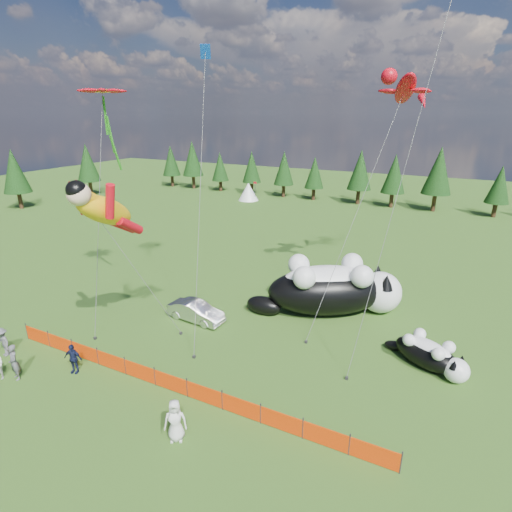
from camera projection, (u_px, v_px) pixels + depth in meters
The scene contains 15 objects.
ground at pixel (204, 360), 22.64m from camera, with size 160.00×160.00×0.00m, color #153309.
safety_fence at pixel (171, 382), 19.94m from camera, with size 22.06×0.06×1.10m.
tree_line at pixel (371, 179), 59.19m from camera, with size 90.00×4.00×8.00m, color black, non-canonical shape.
festival_tents at pixel (448, 210), 51.25m from camera, with size 50.00×3.20×2.80m, color white, non-canonical shape.
cat_large at pixel (333, 288), 27.45m from camera, with size 9.95×7.29×3.92m.
cat_small at pixel (430, 354), 21.69m from camera, with size 4.57×3.16×1.77m.
car at pixel (196, 311), 26.74m from camera, with size 1.40×4.02×1.32m, color silver.
spectator_a at pixel (14, 362), 20.72m from camera, with size 0.72×0.47×1.98m, color #57575C.
spectator_c at pixel (73, 359), 21.29m from camera, with size 1.00×0.51×1.70m, color #141A39.
spectator_d at pixel (3, 342), 22.76m from camera, with size 1.14×0.59×1.76m, color #57575C.
spectator_e at pixel (175, 421), 16.81m from camera, with size 0.97×0.63×1.98m, color silver.
superhero_kite at pixel (105, 210), 20.86m from camera, with size 4.54×5.40×10.79m.
gecko_kite at pixel (405, 89), 25.58m from camera, with size 5.27×12.42×17.22m.
flower_kite at pixel (103, 94), 24.22m from camera, with size 3.33×6.19×15.07m.
diamond_kite_a at pixel (205, 63), 24.17m from camera, with size 3.57×7.39×18.23m.
Camera 1 is at (11.23, -15.98, 13.22)m, focal length 28.00 mm.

